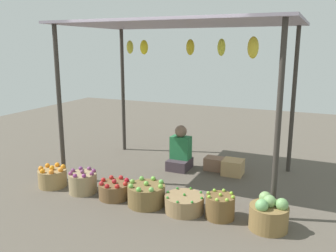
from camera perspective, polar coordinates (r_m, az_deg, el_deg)
The scene contains 12 objects.
ground_plane at distance 6.09m, azimuth 1.90°, elevation -7.82°, with size 14.00×14.00×0.00m, color #5B5248.
market_stall_structure at distance 5.70m, azimuth 2.22°, elevation 14.25°, with size 3.58×2.20×2.48m.
vendor_person at distance 6.31m, azimuth 1.97°, elevation -4.20°, with size 0.36×0.44×0.78m.
basket_oranges at distance 5.87m, azimuth -17.89°, elevation -7.76°, with size 0.43×0.43×0.33m.
basket_purple_onions at distance 5.52m, azimuth -13.40°, elevation -8.69°, with size 0.41×0.41×0.35m.
basket_red_apples at distance 5.25m, azimuth -8.51°, elevation -10.02°, with size 0.45×0.45×0.28m.
basket_green_apples at distance 4.98m, azimuth -3.46°, elevation -10.83°, with size 0.51×0.51×0.34m.
basket_green_chilies at distance 4.81m, azimuth 2.61°, elevation -12.19°, with size 0.52×0.52×0.25m.
basket_limes at distance 4.67m, azimuth 8.27°, elevation -12.57°, with size 0.37×0.37×0.33m.
basket_cabbages at distance 4.52m, azimuth 15.73°, elevation -13.41°, with size 0.46×0.46×0.43m.
wooden_crate_near_vendor at distance 6.17m, azimuth 10.29°, elevation -6.47°, with size 0.34×0.32×0.26m, color tan.
wooden_crate_stacked_rear at distance 6.35m, azimuth 7.55°, elevation -5.98°, with size 0.37×0.25×0.22m, color #8C6751.
Camera 1 is at (2.13, -5.29, 2.13)m, focal length 38.32 mm.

